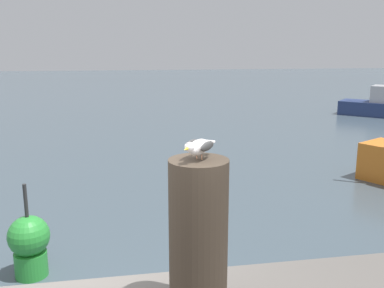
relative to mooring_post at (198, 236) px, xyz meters
name	(u,v)px	position (x,y,z in m)	size (l,w,h in m)	color
mooring_post	(198,236)	(0.00, 0.00, 0.00)	(0.40, 0.40, 1.08)	#382D23
seagull	(198,146)	(0.00, -0.01, 0.63)	(0.27, 0.34, 0.14)	tan
channel_buoy	(29,244)	(-1.76, 3.05, -1.35)	(0.56, 0.56, 1.33)	green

